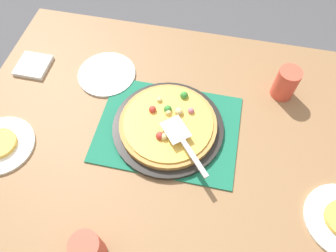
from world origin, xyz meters
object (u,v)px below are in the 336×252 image
object	(u,v)px
pizza_pan	(168,127)
plate_far_right	(1,145)
served_slice_right	(0,143)
pizza_server	(183,141)
pizza	(168,124)
cup_far	(286,83)
napkin_stack	(33,65)
plate_side	(107,74)
cup_near	(88,249)

from	to	relation	value
pizza_pan	plate_far_right	distance (m)	0.56
served_slice_right	pizza_server	xyz separation A→B (m)	(0.59, 0.11, 0.05)
pizza	plate_far_right	size ratio (longest dim) A/B	1.50
pizza	cup_far	world-z (taller)	cup_far
pizza_server	napkin_stack	size ratio (longest dim) A/B	1.68
pizza	plate_side	xyz separation A→B (m)	(-0.28, 0.19, -0.03)
pizza	cup_near	distance (m)	0.46
pizza_pan	napkin_stack	xyz separation A→B (m)	(-0.57, 0.17, -0.01)
pizza_pan	cup_far	size ratio (longest dim) A/B	3.17
plate_far_right	plate_side	world-z (taller)	same
plate_side	served_slice_right	world-z (taller)	served_slice_right
pizza_server	pizza	bearing A→B (deg)	130.25
pizza_pan	napkin_stack	world-z (taller)	pizza_pan
pizza_pan	cup_near	xyz separation A→B (m)	(-0.12, -0.44, 0.05)
served_slice_right	plate_far_right	bearing A→B (deg)	0.00
plate_far_right	served_slice_right	distance (m)	0.01
pizza_pan	napkin_stack	size ratio (longest dim) A/B	3.17
pizza_pan	served_slice_right	distance (m)	0.56
served_slice_right	napkin_stack	distance (m)	0.35
pizza	napkin_stack	distance (m)	0.60
pizza_pan	cup_far	bearing A→B (deg)	32.21
pizza_pan	plate_side	world-z (taller)	pizza_pan
plate_far_right	plate_side	xyz separation A→B (m)	(0.25, 0.37, 0.00)
cup_far	napkin_stack	bearing A→B (deg)	-175.84
pizza	napkin_stack	xyz separation A→B (m)	(-0.58, 0.17, -0.03)
pizza	served_slice_right	bearing A→B (deg)	-161.11
served_slice_right	napkin_stack	bearing A→B (deg)	97.28
plate_side	pizza_server	xyz separation A→B (m)	(0.35, -0.26, 0.06)
served_slice_right	cup_near	size ratio (longest dim) A/B	0.92
plate_side	pizza_server	world-z (taller)	pizza_server
plate_side	cup_far	world-z (taller)	cup_far
pizza_server	cup_near	bearing A→B (deg)	-116.90
pizza	served_slice_right	distance (m)	0.56
pizza	served_slice_right	world-z (taller)	pizza
cup_near	pizza	bearing A→B (deg)	74.62
served_slice_right	napkin_stack	size ratio (longest dim) A/B	0.92
pizza	plate_side	world-z (taller)	pizza
plate_far_right	plate_side	size ratio (longest dim) A/B	1.00
plate_side	cup_far	distance (m)	0.66
served_slice_right	cup_far	world-z (taller)	cup_far
pizza_pan	pizza	world-z (taller)	pizza
pizza_server	plate_side	bearing A→B (deg)	142.70
cup_near	napkin_stack	bearing A→B (deg)	126.81
plate_far_right	cup_far	xyz separation A→B (m)	(0.91, 0.42, 0.06)
plate_far_right	pizza	bearing A→B (deg)	18.89
pizza	served_slice_right	size ratio (longest dim) A/B	3.00
pizza	plate_far_right	distance (m)	0.56
pizza	cup_far	bearing A→B (deg)	32.06
pizza	plate_side	size ratio (longest dim) A/B	1.50
napkin_stack	served_slice_right	bearing A→B (deg)	-82.72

